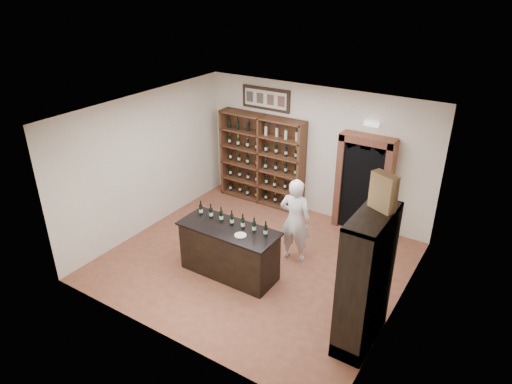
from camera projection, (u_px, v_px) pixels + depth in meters
floor at (256, 261)px, 9.05m from camera, size 5.50×5.50×0.00m
ceiling at (256, 114)px, 7.73m from camera, size 5.50×5.50×0.00m
wall_back at (315, 152)px, 10.29m from camera, size 5.50×0.04×3.00m
wall_left at (147, 163)px, 9.72m from camera, size 0.04×5.00×3.00m
wall_right at (405, 235)px, 7.06m from camera, size 0.04×5.00×3.00m
wine_shelf at (262, 159)px, 10.96m from camera, size 2.20×0.38×2.20m
framed_picture at (266, 99)px, 10.43m from camera, size 1.25×0.04×0.52m
arched_doorway at (364, 182)px, 9.71m from camera, size 1.17×0.35×2.17m
emergency_light at (372, 124)px, 9.23m from camera, size 0.30×0.10×0.10m
tasting_counter at (229, 251)px, 8.47m from camera, size 1.88×0.78×1.00m
counter_bottle_0 at (201, 210)px, 8.64m from camera, size 0.07×0.07×0.30m
counter_bottle_1 at (211, 213)px, 8.52m from camera, size 0.07×0.07×0.30m
counter_bottle_2 at (221, 216)px, 8.41m from camera, size 0.07×0.07×0.30m
counter_bottle_3 at (232, 220)px, 8.29m from camera, size 0.07×0.07×0.30m
counter_bottle_4 at (243, 223)px, 8.17m from camera, size 0.07×0.07×0.30m
counter_bottle_5 at (254, 227)px, 8.06m from camera, size 0.07×0.07×0.30m
counter_bottle_6 at (266, 231)px, 7.94m from camera, size 0.07×0.07×0.30m
side_cabinet at (365, 300)px, 6.81m from camera, size 0.48×1.20×2.20m
shopkeeper at (295, 220)px, 8.77m from camera, size 0.68×0.50×1.73m
plate at (240, 235)px, 8.00m from camera, size 0.21×0.21×0.02m
wine_crate at (383, 192)px, 6.22m from camera, size 0.41×0.30×0.54m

